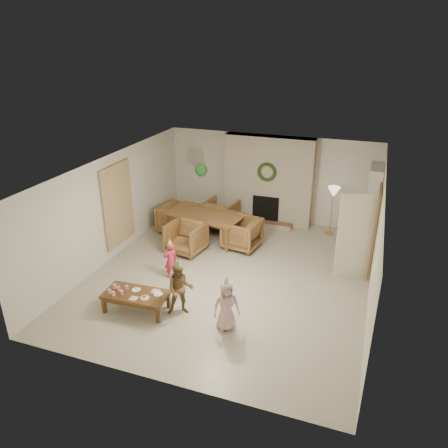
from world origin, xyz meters
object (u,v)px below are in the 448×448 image
at_px(dining_chair_near, 186,238).
at_px(dining_chair_far, 221,214).
at_px(child_red, 171,260).
at_px(dining_chair_right, 242,233).
at_px(child_plaid, 180,289).
at_px(dining_chair_left, 177,219).
at_px(coffee_table_top, 136,294).
at_px(dining_table, 204,226).
at_px(child_pink, 226,306).

bearing_deg(dining_chair_near, dining_chair_far, 90.00).
bearing_deg(child_red, dining_chair_right, -161.79).
bearing_deg(dining_chair_near, child_plaid, -58.86).
distance_m(dining_chair_left, child_red, 2.45).
xyz_separation_m(dining_chair_left, coffee_table_top, (0.85, -3.64, -0.03)).
bearing_deg(dining_chair_left, child_red, -148.47).
relative_size(dining_chair_left, coffee_table_top, 0.68).
relative_size(dining_chair_right, child_plaid, 0.80).
relative_size(dining_chair_far, dining_chair_right, 1.00).
height_order(dining_table, child_plaid, child_plaid).
distance_m(dining_chair_left, coffee_table_top, 3.74).
bearing_deg(coffee_table_top, dining_chair_left, 99.91).
xyz_separation_m(dining_chair_near, child_red, (0.20, -1.25, 0.04)).
xyz_separation_m(coffee_table_top, child_plaid, (0.87, 0.20, 0.18)).
bearing_deg(child_pink, child_plaid, 140.10).
height_order(dining_table, child_red, child_red).
xyz_separation_m(coffee_table_top, child_red, (0.09, 1.37, 0.07)).
relative_size(dining_table, dining_chair_near, 2.34).
bearing_deg(child_red, child_pink, 99.50).
height_order(dining_chair_near, child_pink, child_pink).
height_order(dining_chair_right, child_red, child_red).
distance_m(dining_table, dining_chair_far, 0.89).
bearing_deg(dining_table, child_plaid, -66.62).
height_order(dining_chair_left, child_plaid, child_plaid).
height_order(dining_chair_left, child_pink, child_pink).
bearing_deg(dining_chair_near, child_pink, -43.40).
xyz_separation_m(dining_chair_left, child_red, (0.94, -2.27, 0.04)).
relative_size(dining_chair_far, child_plaid, 0.80).
relative_size(dining_chair_near, child_red, 1.01).
relative_size(dining_chair_near, child_plaid, 0.80).
bearing_deg(dining_table, dining_chair_left, 180.00).
height_order(dining_chair_far, child_pink, child_pink).
height_order(dining_table, dining_chair_left, dining_chair_left).
relative_size(dining_chair_left, dining_chair_right, 1.00).
bearing_deg(coffee_table_top, dining_chair_right, 68.09).
bearing_deg(child_plaid, coffee_table_top, 168.80).
distance_m(dining_chair_near, child_pink, 3.25).
bearing_deg(dining_chair_near, dining_chair_right, 38.66).
height_order(child_red, child_pink, child_pink).
relative_size(dining_chair_far, coffee_table_top, 0.68).
relative_size(dining_table, coffee_table_top, 1.60).
relative_size(dining_table, dining_chair_far, 2.34).
bearing_deg(child_pink, child_red, 112.25).
xyz_separation_m(dining_chair_far, child_plaid, (0.70, -4.17, 0.15)).
bearing_deg(dining_chair_right, child_red, -18.93).
bearing_deg(child_red, coffee_table_top, 42.68).
height_order(dining_chair_near, child_plaid, child_plaid).
bearing_deg(coffee_table_top, dining_chair_near, 89.24).
height_order(dining_chair_far, coffee_table_top, dining_chair_far).
bearing_deg(child_plaid, dining_chair_left, 92.05).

